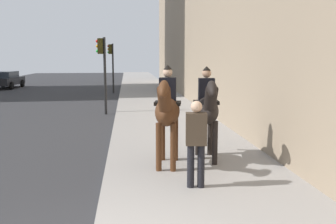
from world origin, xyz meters
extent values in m
ellipsoid|color=#4C2B16|center=(4.10, -1.45, 1.40)|extent=(1.58, 0.83, 0.66)
cylinder|color=#4C2B16|center=(3.63, -1.53, 0.66)|extent=(0.13, 0.13, 1.08)
cylinder|color=#4C2B16|center=(3.69, -1.21, 0.66)|extent=(0.13, 0.13, 1.08)
cylinder|color=#4C2B16|center=(4.52, -1.69, 0.66)|extent=(0.13, 0.13, 1.08)
cylinder|color=#4C2B16|center=(4.58, -1.38, 0.66)|extent=(0.13, 0.13, 1.08)
cylinder|color=#4C2B16|center=(3.35, -1.31, 1.75)|extent=(0.67, 0.39, 0.68)
ellipsoid|color=#4C2B16|center=(3.14, -1.27, 2.00)|extent=(0.66, 0.33, 0.49)
cylinder|color=black|center=(4.80, -1.59, 1.30)|extent=(0.30, 0.15, 0.55)
cube|color=black|center=(4.15, -1.46, 1.58)|extent=(0.54, 0.67, 0.08)
cube|color=black|center=(4.15, -1.46, 1.90)|extent=(0.35, 0.43, 0.55)
sphere|color=#D8AD8C|center=(4.15, -1.46, 2.29)|extent=(0.22, 0.22, 0.22)
cone|color=black|center=(4.15, -1.46, 2.41)|extent=(0.23, 0.23, 0.10)
ellipsoid|color=black|center=(4.51, -2.45, 1.36)|extent=(1.54, 0.69, 0.66)
cylinder|color=black|center=(4.04, -2.57, 0.64)|extent=(0.13, 0.13, 1.04)
cylinder|color=black|center=(4.07, -2.25, 0.64)|extent=(0.13, 0.13, 1.04)
cylinder|color=black|center=(4.94, -2.65, 0.64)|extent=(0.13, 0.13, 1.04)
cylinder|color=black|center=(4.97, -2.33, 0.64)|extent=(0.13, 0.13, 1.04)
cylinder|color=black|center=(3.74, -2.38, 1.71)|extent=(0.65, 0.34, 0.68)
ellipsoid|color=black|center=(3.53, -2.36, 1.96)|extent=(0.64, 0.28, 0.49)
cylinder|color=black|center=(5.22, -2.51, 1.26)|extent=(0.29, 0.12, 0.55)
cube|color=black|center=(4.56, -2.45, 1.54)|extent=(0.49, 0.64, 0.08)
cube|color=black|center=(4.56, -2.45, 1.86)|extent=(0.31, 0.40, 0.55)
sphere|color=tan|center=(4.56, -2.45, 2.25)|extent=(0.22, 0.22, 0.22)
cone|color=black|center=(4.56, -2.45, 2.37)|extent=(0.22, 0.22, 0.10)
cylinder|color=black|center=(2.54, -1.74, 0.54)|extent=(0.14, 0.14, 0.85)
cylinder|color=black|center=(2.52, -1.94, 0.54)|extent=(0.14, 0.14, 0.85)
cube|color=#3F3326|center=(2.53, -1.84, 1.28)|extent=(0.31, 0.43, 0.62)
sphere|color=#D8AD8C|center=(2.53, -1.84, 1.71)|extent=(0.22, 0.22, 0.22)
cube|color=black|center=(29.07, 9.65, 0.62)|extent=(4.56, 1.89, 0.60)
cube|color=#262D38|center=(28.80, 9.67, 1.18)|extent=(2.56, 1.60, 0.52)
cylinder|color=black|center=(30.50, 10.42, 0.32)|extent=(0.65, 0.25, 0.64)
cylinder|color=black|center=(30.42, 8.75, 0.32)|extent=(0.65, 0.25, 0.64)
cylinder|color=black|center=(27.64, 8.88, 0.32)|extent=(0.65, 0.25, 0.64)
cylinder|color=black|center=(13.11, 0.47, 1.76)|extent=(0.12, 0.12, 3.53)
cube|color=#2D280C|center=(13.11, 0.65, 3.13)|extent=(0.20, 0.24, 0.70)
sphere|color=red|center=(13.11, 0.78, 3.35)|extent=(0.14, 0.14, 0.14)
sphere|color=orange|center=(13.11, 0.78, 3.13)|extent=(0.14, 0.14, 0.14)
sphere|color=green|center=(13.11, 0.78, 2.91)|extent=(0.14, 0.14, 0.14)
cylinder|color=black|center=(23.71, 0.48, 1.80)|extent=(0.12, 0.12, 3.61)
cube|color=#2D280C|center=(23.71, 0.66, 3.21)|extent=(0.20, 0.24, 0.70)
sphere|color=red|center=(23.71, 0.79, 3.43)|extent=(0.14, 0.14, 0.14)
sphere|color=orange|center=(23.71, 0.79, 3.21)|extent=(0.14, 0.14, 0.14)
sphere|color=green|center=(23.71, 0.79, 2.99)|extent=(0.14, 0.14, 0.14)
camera|label=1|loc=(-4.49, -0.54, 2.64)|focal=40.49mm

